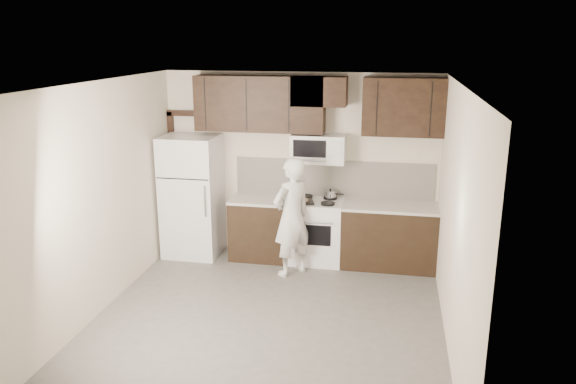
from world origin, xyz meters
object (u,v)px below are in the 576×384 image
(person, at_px, (292,217))
(refrigerator, at_px, (192,196))
(microwave, at_px, (318,149))
(stove, at_px, (316,231))

(person, bearing_deg, refrigerator, -66.95)
(microwave, xyz_separation_m, refrigerator, (-1.85, -0.17, -0.75))
(microwave, relative_size, refrigerator, 0.42)
(stove, relative_size, refrigerator, 0.52)
(person, bearing_deg, microwave, -161.79)
(microwave, bearing_deg, stove, -89.90)
(refrigerator, height_order, person, refrigerator)
(microwave, height_order, person, microwave)
(refrigerator, relative_size, person, 1.09)
(refrigerator, bearing_deg, stove, 1.51)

